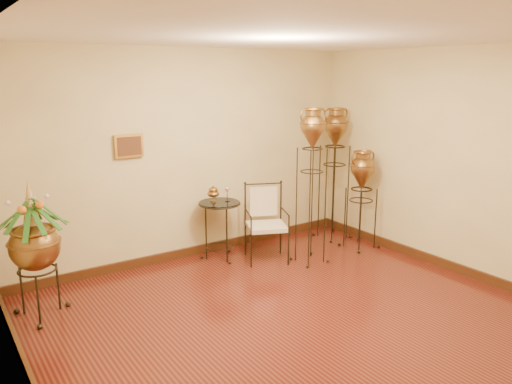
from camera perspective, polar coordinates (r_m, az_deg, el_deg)
ground at (r=5.18m, az=5.99°, el=-15.11°), size 5.00×5.00×0.00m
room_shell at (r=4.62m, az=6.40°, el=4.17°), size 5.02×5.02×2.81m
amphora_tall at (r=6.53m, az=6.34°, el=0.83°), size 0.53×0.53×2.07m
amphora_mid at (r=7.60m, az=8.92°, el=2.19°), size 0.50×0.50×2.01m
amphora_short at (r=7.29m, az=11.91°, el=-0.80°), size 0.46×0.46×1.44m
planter_urn at (r=5.52m, az=-24.04°, el=-5.08°), size 0.99×0.99×1.48m
armchair at (r=6.68m, az=1.21°, el=-3.60°), size 0.74×0.72×1.03m
side_table at (r=6.78m, az=-4.17°, el=-4.27°), size 0.72×0.72×1.01m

